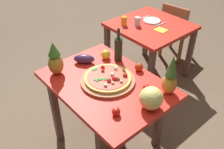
{
  "coord_description": "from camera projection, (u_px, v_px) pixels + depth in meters",
  "views": [
    {
      "loc": [
        1.32,
        -1.08,
        2.12
      ],
      "look_at": [
        -0.01,
        0.07,
        0.83
      ],
      "focal_mm": 40.17,
      "sensor_mm": 36.0,
      "label": 1
    }
  ],
  "objects": [
    {
      "name": "ground_plane",
      "position": [
        107.0,
        140.0,
        2.63
      ],
      "size": [
        10.0,
        10.0,
        0.0
      ],
      "primitive_type": "plane",
      "color": "brown"
    },
    {
      "name": "display_table",
      "position": [
        107.0,
        92.0,
        2.23
      ],
      "size": [
        1.12,
        0.81,
        0.78
      ],
      "color": "brown",
      "rests_on": "ground_plane"
    },
    {
      "name": "background_table",
      "position": [
        150.0,
        33.0,
        3.18
      ],
      "size": [
        0.88,
        0.88,
        0.78
      ],
      "color": "brown",
      "rests_on": "ground_plane"
    },
    {
      "name": "dining_chair",
      "position": [
        176.0,
        29.0,
        3.68
      ],
      "size": [
        0.45,
        0.45,
        0.85
      ],
      "rotation": [
        0.0,
        0.0,
        3.28
      ],
      "color": "#985D3D",
      "rests_on": "ground_plane"
    },
    {
      "name": "pizza_board",
      "position": [
        108.0,
        80.0,
        2.18
      ],
      "size": [
        0.48,
        0.48,
        0.02
      ],
      "primitive_type": "cylinder",
      "color": "#985D3D",
      "rests_on": "display_table"
    },
    {
      "name": "pizza",
      "position": [
        108.0,
        78.0,
        2.16
      ],
      "size": [
        0.41,
        0.41,
        0.06
      ],
      "color": "#DEB255",
      "rests_on": "pizza_board"
    },
    {
      "name": "wine_bottle",
      "position": [
        118.0,
        49.0,
        2.38
      ],
      "size": [
        0.08,
        0.08,
        0.34
      ],
      "color": "black",
      "rests_on": "display_table"
    },
    {
      "name": "pineapple_left",
      "position": [
        170.0,
        77.0,
        1.97
      ],
      "size": [
        0.12,
        0.12,
        0.36
      ],
      "color": "#C1842B",
      "rests_on": "display_table"
    },
    {
      "name": "pineapple_right",
      "position": [
        55.0,
        60.0,
        2.19
      ],
      "size": [
        0.14,
        0.14,
        0.32
      ],
      "color": "#AA832F",
      "rests_on": "display_table"
    },
    {
      "name": "melon",
      "position": [
        151.0,
        98.0,
        1.87
      ],
      "size": [
        0.18,
        0.18,
        0.18
      ],
      "primitive_type": "sphere",
      "color": "#E2DA74",
      "rests_on": "display_table"
    },
    {
      "name": "bell_pepper",
      "position": [
        106.0,
        54.0,
        2.46
      ],
      "size": [
        0.09,
        0.09,
        0.1
      ],
      "primitive_type": "ellipsoid",
      "color": "yellow",
      "rests_on": "display_table"
    },
    {
      "name": "eggplant",
      "position": [
        84.0,
        59.0,
        2.39
      ],
      "size": [
        0.21,
        0.2,
        0.09
      ],
      "primitive_type": "ellipsoid",
      "rotation": [
        0.0,
        0.0,
        0.78
      ],
      "color": "#3A224C",
      "rests_on": "display_table"
    },
    {
      "name": "tomato_near_board",
      "position": [
        139.0,
        67.0,
        2.29
      ],
      "size": [
        0.08,
        0.08,
        0.08
      ],
      "primitive_type": "sphere",
      "color": "red",
      "rests_on": "display_table"
    },
    {
      "name": "tomato_beside_pepper",
      "position": [
        146.0,
        88.0,
        2.06
      ],
      "size": [
        0.06,
        0.06,
        0.06
      ],
      "primitive_type": "sphere",
      "color": "red",
      "rests_on": "display_table"
    },
    {
      "name": "tomato_at_corner",
      "position": [
        116.0,
        111.0,
        1.84
      ],
      "size": [
        0.07,
        0.07,
        0.07
      ],
      "primitive_type": "sphere",
      "color": "red",
      "rests_on": "display_table"
    },
    {
      "name": "drinking_glass_juice",
      "position": [
        124.0,
        21.0,
        3.07
      ],
      "size": [
        0.07,
        0.07,
        0.11
      ],
      "primitive_type": "cylinder",
      "color": "#F3A526",
      "rests_on": "background_table"
    },
    {
      "name": "drinking_glass_water",
      "position": [
        137.0,
        21.0,
        3.06
      ],
      "size": [
        0.07,
        0.07,
        0.11
      ],
      "primitive_type": "cylinder",
      "color": "silver",
      "rests_on": "background_table"
    },
    {
      "name": "dinner_plate",
      "position": [
        152.0,
        21.0,
        3.19
      ],
      "size": [
        0.22,
        0.22,
        0.02
      ],
      "primitive_type": "cylinder",
      "color": "white",
      "rests_on": "background_table"
    },
    {
      "name": "fork_utensil",
      "position": [
        144.0,
        17.0,
        3.27
      ],
      "size": [
        0.03,
        0.18,
        0.01
      ],
      "primitive_type": "cube",
      "rotation": [
        0.0,
        0.0,
        -0.08
      ],
      "color": "silver",
      "rests_on": "background_table"
    },
    {
      "name": "knife_utensil",
      "position": [
        160.0,
        24.0,
        3.1
      ],
      "size": [
        0.03,
        0.18,
        0.01
      ],
      "primitive_type": "cube",
      "rotation": [
        0.0,
        0.0,
        -0.07
      ],
      "color": "silver",
      "rests_on": "background_table"
    },
    {
      "name": "napkin_folded",
      "position": [
        161.0,
        30.0,
        2.98
      ],
      "size": [
        0.15,
        0.13,
        0.01
      ],
      "primitive_type": "cube",
      "rotation": [
        0.0,
        0.0,
        0.1
      ],
      "color": "yellow",
      "rests_on": "background_table"
    }
  ]
}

